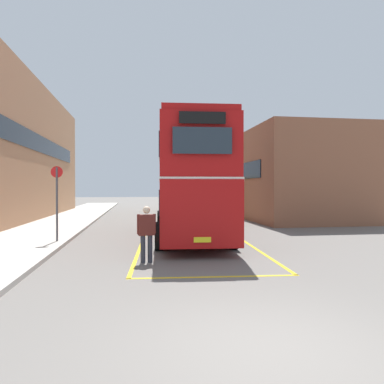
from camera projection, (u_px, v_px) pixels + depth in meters
ground_plane at (172, 229)px, 19.11m from camera, size 135.60×135.60×0.00m
sidewalk_left at (55, 225)px, 20.52m from camera, size 4.00×57.60×0.14m
depot_building_right at (275, 177)px, 28.39m from camera, size 6.95×17.03×6.07m
double_decker_bus at (190, 180)px, 15.71m from camera, size 3.39×10.15×4.75m
single_deck_bus at (199, 194)px, 32.15m from camera, size 2.88×10.02×3.02m
pedestrian_boarding at (146, 230)px, 10.47m from camera, size 0.55×0.30×1.65m
bus_stop_sign at (57, 196)px, 13.76m from camera, size 0.44×0.08×2.87m
bay_marking_yellow at (195, 244)px, 13.85m from camera, size 5.07×12.28×0.01m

